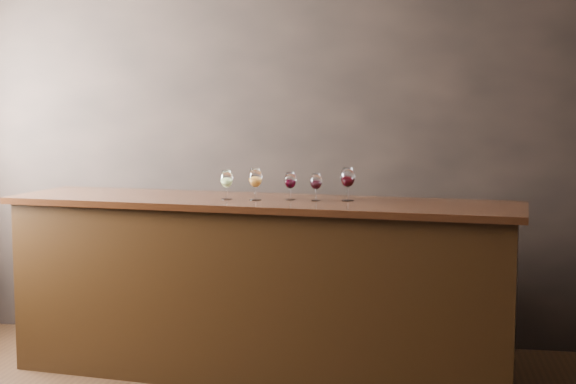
% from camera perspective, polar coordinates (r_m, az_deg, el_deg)
% --- Properties ---
extents(room_shell, '(5.02, 4.52, 2.81)m').
position_cam_1_polar(room_shell, '(3.88, -11.27, 7.19)').
color(room_shell, black).
rests_on(room_shell, ground).
extents(bar_counter, '(3.21, 1.06, 1.10)m').
position_cam_1_polar(bar_counter, '(5.15, -2.05, -7.10)').
color(bar_counter, black).
rests_on(bar_counter, ground).
extents(bar_top, '(3.32, 1.15, 0.04)m').
position_cam_1_polar(bar_top, '(5.05, -2.08, -0.76)').
color(bar_top, black).
rests_on(bar_top, bar_counter).
extents(back_bar_shelf, '(2.44, 0.40, 0.88)m').
position_cam_1_polar(back_bar_shelf, '(5.93, -6.75, -6.49)').
color(back_bar_shelf, black).
rests_on(back_bar_shelf, ground).
extents(glass_white, '(0.08, 0.08, 0.19)m').
position_cam_1_polar(glass_white, '(5.04, -4.39, 0.89)').
color(glass_white, white).
rests_on(glass_white, bar_top).
extents(glass_amber, '(0.09, 0.09, 0.20)m').
position_cam_1_polar(glass_amber, '(5.00, -2.33, 0.97)').
color(glass_amber, white).
rests_on(glass_amber, bar_top).
extents(glass_red_a, '(0.07, 0.07, 0.17)m').
position_cam_1_polar(glass_red_a, '(5.02, 0.16, 0.79)').
color(glass_red_a, white).
rests_on(glass_red_a, bar_top).
extents(glass_red_b, '(0.07, 0.07, 0.17)m').
position_cam_1_polar(glass_red_b, '(4.97, 2.02, 0.72)').
color(glass_red_b, white).
rests_on(glass_red_b, bar_top).
extents(glass_red_c, '(0.09, 0.09, 0.21)m').
position_cam_1_polar(glass_red_c, '(4.97, 4.27, 1.00)').
color(glass_red_c, white).
rests_on(glass_red_c, bar_top).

